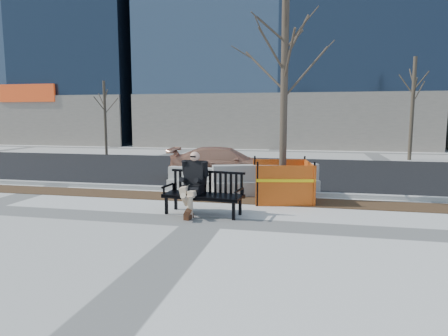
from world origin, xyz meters
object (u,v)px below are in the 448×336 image
at_px(tree_fence, 282,200).
at_px(jersey_barrier_right, 266,194).
at_px(sedan, 225,179).
at_px(bench, 203,214).
at_px(seated_man, 194,213).
at_px(jersey_barrier_left, 209,192).

bearing_deg(tree_fence, jersey_barrier_right, 126.30).
bearing_deg(sedan, tree_fence, -151.14).
relative_size(bench, seated_man, 1.30).
distance_m(seated_man, jersey_barrier_left, 2.80).
relative_size(bench, tree_fence, 0.33).
xyz_separation_m(bench, tree_fence, (1.80, 2.07, 0.00)).
height_order(bench, seated_man, seated_man).
bearing_deg(jersey_barrier_left, jersey_barrier_right, 4.90).
bearing_deg(jersey_barrier_right, seated_man, -139.35).
relative_size(seated_man, jersey_barrier_right, 0.47).
height_order(bench, jersey_barrier_right, bench).
height_order(bench, sedan, sedan).
height_order(jersey_barrier_left, jersey_barrier_right, jersey_barrier_right).
height_order(seated_man, sedan, seated_man).
xyz_separation_m(seated_man, tree_fence, (2.07, 1.98, 0.00)).
distance_m(seated_man, sedan, 5.33).
bearing_deg(tree_fence, seated_man, -136.22).
bearing_deg(bench, jersey_barrier_right, 73.46).
bearing_deg(seated_man, sedan, 100.42).
distance_m(tree_fence, jersey_barrier_left, 2.52).
distance_m(bench, tree_fence, 2.75).
bearing_deg(seated_man, jersey_barrier_right, 68.24).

